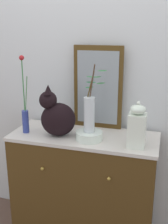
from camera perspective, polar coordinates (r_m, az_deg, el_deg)
name	(u,v)px	position (r m, az deg, el deg)	size (l,w,h in m)	color
wall_back	(95,75)	(2.28, 2.19, 7.52)	(4.40, 0.08, 2.60)	silver
sideboard	(84,187)	(2.31, 0.00, -15.10)	(1.10, 0.47, 0.90)	#4A3214
mirror_leaning	(98,88)	(2.19, 2.84, 4.96)	(0.38, 0.03, 0.64)	#4D3514
cat_sitting	(57,116)	(2.05, -5.54, -0.82)	(0.43, 0.24, 0.38)	black
vase_slim_green	(25,114)	(2.16, -11.89, -0.38)	(0.06, 0.05, 0.58)	#2F3E8F
bowl_porcelain	(89,136)	(2.01, 1.04, -4.82)	(0.19, 0.19, 0.06)	white
vase_glass_clear	(90,112)	(1.96, 1.14, -0.03)	(0.16, 0.14, 0.48)	silver
jar_lidded_porcelain	(137,127)	(1.89, 10.76, -2.95)	(0.12, 0.12, 0.32)	white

